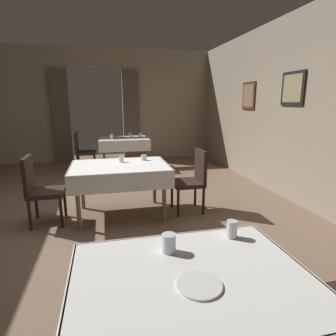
{
  "coord_description": "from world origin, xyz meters",
  "views": [
    {
      "loc": [
        0.16,
        -3.85,
        1.61
      ],
      "look_at": [
        1.05,
        0.05,
        0.66
      ],
      "focal_mm": 29.84,
      "sensor_mm": 36.0,
      "label": 1
    }
  ],
  "objects_px": {
    "dining_table_near": "(192,293)",
    "glass_far_a": "(112,137)",
    "plate_far_b": "(107,138)",
    "plate_near_a": "(199,285)",
    "chair_far_left": "(82,150)",
    "chair_mid_left": "(39,187)",
    "glass_mid_b": "(121,159)",
    "glass_near_b": "(232,229)",
    "glass_far_d": "(130,135)",
    "dining_table_mid": "(120,171)",
    "glass_far_c": "(140,135)",
    "glass_near_c": "(169,243)",
    "glass_mid_a": "(144,158)",
    "dining_table_far": "(124,142)",
    "chair_mid_right": "(193,178)"
  },
  "relations": [
    {
      "from": "chair_far_left",
      "to": "glass_near_b",
      "type": "bearing_deg",
      "value": -76.09
    },
    {
      "from": "plate_near_a",
      "to": "glass_far_a",
      "type": "height_order",
      "value": "glass_far_a"
    },
    {
      "from": "dining_table_far",
      "to": "glass_mid_b",
      "type": "height_order",
      "value": "glass_mid_b"
    },
    {
      "from": "glass_near_c",
      "to": "glass_mid_a",
      "type": "xyz_separation_m",
      "value": [
        0.23,
        2.67,
        -0.02
      ]
    },
    {
      "from": "chair_far_left",
      "to": "dining_table_near",
      "type": "bearing_deg",
      "value": -80.62
    },
    {
      "from": "glass_far_a",
      "to": "plate_near_a",
      "type": "bearing_deg",
      "value": -87.55
    },
    {
      "from": "chair_far_left",
      "to": "glass_mid_a",
      "type": "relative_size",
      "value": 11.15
    },
    {
      "from": "chair_far_left",
      "to": "glass_near_b",
      "type": "height_order",
      "value": "chair_far_left"
    },
    {
      "from": "dining_table_near",
      "to": "glass_far_a",
      "type": "height_order",
      "value": "glass_far_a"
    },
    {
      "from": "dining_table_near",
      "to": "chair_mid_left",
      "type": "relative_size",
      "value": 1.33
    },
    {
      "from": "chair_far_left",
      "to": "dining_table_far",
      "type": "bearing_deg",
      "value": 3.79
    },
    {
      "from": "glass_mid_b",
      "to": "plate_far_b",
      "type": "relative_size",
      "value": 0.44
    },
    {
      "from": "glass_mid_b",
      "to": "glass_mid_a",
      "type": "bearing_deg",
      "value": 11.95
    },
    {
      "from": "glass_far_a",
      "to": "glass_far_d",
      "type": "bearing_deg",
      "value": 42.27
    },
    {
      "from": "glass_near_b",
      "to": "glass_far_d",
      "type": "height_order",
      "value": "glass_near_b"
    },
    {
      "from": "chair_far_left",
      "to": "plate_far_b",
      "type": "relative_size",
      "value": 4.2
    },
    {
      "from": "dining_table_near",
      "to": "chair_mid_left",
      "type": "distance_m",
      "value": 2.92
    },
    {
      "from": "chair_mid_right",
      "to": "plate_far_b",
      "type": "distance_m",
      "value": 3.39
    },
    {
      "from": "chair_mid_left",
      "to": "chair_far_left",
      "type": "distance_m",
      "value": 3.0
    },
    {
      "from": "plate_far_b",
      "to": "glass_far_a",
      "type": "bearing_deg",
      "value": -67.77
    },
    {
      "from": "glass_far_a",
      "to": "glass_near_c",
      "type": "bearing_deg",
      "value": -88.16
    },
    {
      "from": "plate_near_a",
      "to": "plate_far_b",
      "type": "height_order",
      "value": "same"
    },
    {
      "from": "dining_table_near",
      "to": "dining_table_far",
      "type": "distance_m",
      "value": 5.67
    },
    {
      "from": "glass_near_b",
      "to": "glass_near_c",
      "type": "height_order",
      "value": "glass_near_b"
    },
    {
      "from": "plate_near_a",
      "to": "dining_table_near",
      "type": "bearing_deg",
      "value": 96.24
    },
    {
      "from": "glass_far_c",
      "to": "dining_table_near",
      "type": "bearing_deg",
      "value": -94.78
    },
    {
      "from": "chair_far_left",
      "to": "glass_mid_a",
      "type": "xyz_separation_m",
      "value": [
        1.09,
        -2.68,
        0.28
      ]
    },
    {
      "from": "chair_far_left",
      "to": "glass_far_c",
      "type": "height_order",
      "value": "chair_far_left"
    },
    {
      "from": "dining_table_mid",
      "to": "glass_mid_b",
      "type": "height_order",
      "value": "glass_mid_b"
    },
    {
      "from": "glass_mid_a",
      "to": "dining_table_mid",
      "type": "bearing_deg",
      "value": -147.71
    },
    {
      "from": "chair_mid_left",
      "to": "glass_far_d",
      "type": "distance_m",
      "value": 3.67
    },
    {
      "from": "chair_mid_right",
      "to": "glass_far_c",
      "type": "relative_size",
      "value": 7.98
    },
    {
      "from": "glass_mid_b",
      "to": "glass_far_a",
      "type": "height_order",
      "value": "glass_far_a"
    },
    {
      "from": "plate_near_a",
      "to": "glass_near_c",
      "type": "bearing_deg",
      "value": 101.69
    },
    {
      "from": "plate_far_b",
      "to": "chair_far_left",
      "type": "bearing_deg",
      "value": -162.14
    },
    {
      "from": "chair_mid_right",
      "to": "glass_far_a",
      "type": "bearing_deg",
      "value": 110.52
    },
    {
      "from": "dining_table_mid",
      "to": "glass_near_c",
      "type": "height_order",
      "value": "glass_near_c"
    },
    {
      "from": "glass_far_a",
      "to": "dining_table_mid",
      "type": "bearing_deg",
      "value": -89.54
    },
    {
      "from": "glass_near_b",
      "to": "glass_far_a",
      "type": "xyz_separation_m",
      "value": [
        -0.61,
        5.18,
        0.0
      ]
    },
    {
      "from": "dining_table_mid",
      "to": "glass_far_a",
      "type": "relative_size",
      "value": 11.31
    },
    {
      "from": "glass_mid_a",
      "to": "chair_far_left",
      "type": "bearing_deg",
      "value": 112.21
    },
    {
      "from": "glass_far_c",
      "to": "chair_mid_left",
      "type": "bearing_deg",
      "value": -119.94
    },
    {
      "from": "glass_far_a",
      "to": "glass_far_d",
      "type": "distance_m",
      "value": 0.65
    },
    {
      "from": "dining_table_near",
      "to": "glass_far_c",
      "type": "distance_m",
      "value": 5.67
    },
    {
      "from": "dining_table_far",
      "to": "glass_near_b",
      "type": "distance_m",
      "value": 5.34
    },
    {
      "from": "chair_mid_right",
      "to": "plate_near_a",
      "type": "bearing_deg",
      "value": -107.33
    },
    {
      "from": "dining_table_mid",
      "to": "plate_near_a",
      "type": "relative_size",
      "value": 6.11
    },
    {
      "from": "glass_mid_b",
      "to": "glass_far_c",
      "type": "xyz_separation_m",
      "value": [
        0.64,
        2.79,
        0.01
      ]
    },
    {
      "from": "dining_table_mid",
      "to": "glass_far_a",
      "type": "xyz_separation_m",
      "value": [
        -0.02,
        2.83,
        0.15
      ]
    },
    {
      "from": "glass_mid_a",
      "to": "glass_mid_b",
      "type": "bearing_deg",
      "value": -168.05
    }
  ]
}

